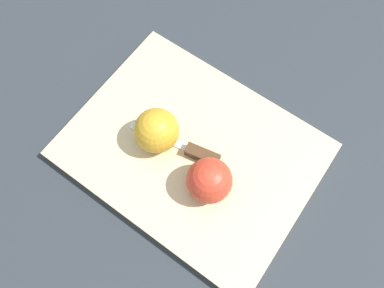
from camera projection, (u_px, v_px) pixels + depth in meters
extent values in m
plane|color=#282D33|center=(192.00, 153.00, 0.62)|extent=(4.00, 4.00, 0.00)
cube|color=#D1B789|center=(192.00, 151.00, 0.61)|extent=(0.42, 0.33, 0.02)
sphere|color=red|center=(209.00, 181.00, 0.55)|extent=(0.07, 0.07, 0.07)
cylinder|color=beige|center=(206.00, 183.00, 0.55)|extent=(0.06, 0.02, 0.06)
sphere|color=gold|center=(157.00, 131.00, 0.58)|extent=(0.07, 0.07, 0.07)
cylinder|color=beige|center=(158.00, 134.00, 0.57)|extent=(0.04, 0.06, 0.07)
cube|color=silver|center=(159.00, 137.00, 0.61)|extent=(0.10, 0.04, 0.00)
cube|color=#472D19|center=(204.00, 154.00, 0.59)|extent=(0.06, 0.03, 0.02)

